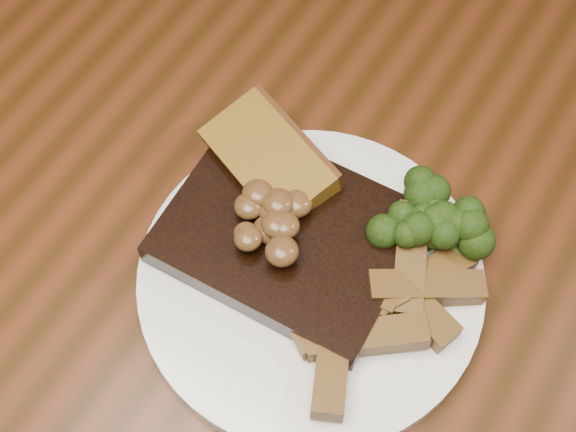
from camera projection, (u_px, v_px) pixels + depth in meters
name	position (u px, v px, depth m)	size (l,w,h in m)	color
dining_table	(275.00, 287.00, 0.72)	(1.60, 0.90, 0.75)	#4B210F
plate	(311.00, 280.00, 0.61)	(0.26, 0.26, 0.01)	white
steak	(288.00, 236.00, 0.61)	(0.18, 0.14, 0.03)	black
steak_bone	(244.00, 303.00, 0.59)	(0.14, 0.01, 0.02)	beige
mushroom_pile	(277.00, 224.00, 0.58)	(0.07, 0.07, 0.03)	brown
garlic_bread	(269.00, 173.00, 0.64)	(0.11, 0.06, 0.02)	#90651A
potato_wedges	(393.00, 324.00, 0.58)	(0.11, 0.11, 0.02)	brown
broccoli_cluster	(430.00, 223.00, 0.61)	(0.08, 0.08, 0.04)	#283E0E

